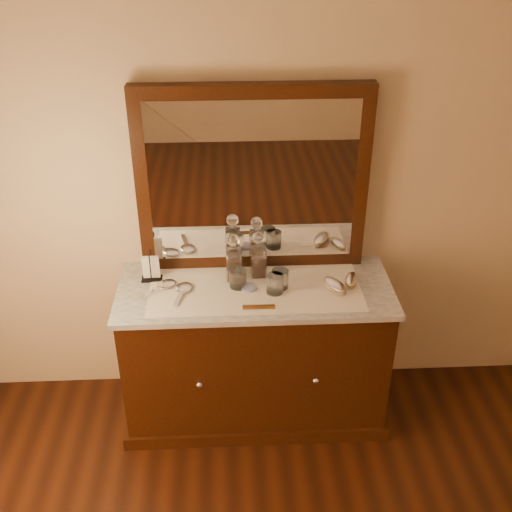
# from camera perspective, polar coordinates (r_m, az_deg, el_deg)

# --- Properties ---
(dresser_cabinet) EXTENTS (1.40, 0.55, 0.82)m
(dresser_cabinet) POSITION_cam_1_polar(r_m,az_deg,el_deg) (3.44, -0.09, -9.11)
(dresser_cabinet) COLOR black
(dresser_cabinet) RESTS_ON floor
(dresser_plinth) EXTENTS (1.46, 0.59, 0.08)m
(dresser_plinth) POSITION_cam_1_polar(r_m,az_deg,el_deg) (3.69, -0.08, -13.55)
(dresser_plinth) COLOR black
(dresser_plinth) RESTS_ON floor
(knob_left) EXTENTS (0.04, 0.04, 0.04)m
(knob_left) POSITION_cam_1_polar(r_m,az_deg,el_deg) (3.20, -5.31, -11.92)
(knob_left) COLOR silver
(knob_left) RESTS_ON dresser_cabinet
(knob_right) EXTENTS (0.04, 0.04, 0.04)m
(knob_right) POSITION_cam_1_polar(r_m,az_deg,el_deg) (3.23, 5.61, -11.54)
(knob_right) COLOR silver
(knob_right) RESTS_ON dresser_cabinet
(marble_top) EXTENTS (1.44, 0.59, 0.03)m
(marble_top) POSITION_cam_1_polar(r_m,az_deg,el_deg) (3.19, -0.09, -3.20)
(marble_top) COLOR silver
(marble_top) RESTS_ON dresser_cabinet
(mirror_frame) EXTENTS (1.20, 0.08, 1.00)m
(mirror_frame) POSITION_cam_1_polar(r_m,az_deg,el_deg) (3.16, -0.32, 7.09)
(mirror_frame) COLOR black
(mirror_frame) RESTS_ON marble_top
(mirror_glass) EXTENTS (1.06, 0.01, 0.86)m
(mirror_glass) POSITION_cam_1_polar(r_m,az_deg,el_deg) (3.13, -0.29, 6.84)
(mirror_glass) COLOR white
(mirror_glass) RESTS_ON marble_top
(lace_runner) EXTENTS (1.10, 0.45, 0.00)m
(lace_runner) POSITION_cam_1_polar(r_m,az_deg,el_deg) (3.16, -0.07, -3.15)
(lace_runner) COLOR white
(lace_runner) RESTS_ON marble_top
(pin_dish) EXTENTS (0.09, 0.09, 0.01)m
(pin_dish) POSITION_cam_1_polar(r_m,az_deg,el_deg) (3.16, -0.67, -2.96)
(pin_dish) COLOR silver
(pin_dish) RESTS_ON lace_runner
(comb) EXTENTS (0.16, 0.03, 0.01)m
(comb) POSITION_cam_1_polar(r_m,az_deg,el_deg) (3.02, 0.27, -4.80)
(comb) COLOR brown
(comb) RESTS_ON lace_runner
(napkin_rack) EXTENTS (0.11, 0.07, 0.17)m
(napkin_rack) POSITION_cam_1_polar(r_m,az_deg,el_deg) (3.26, -9.81, -1.18)
(napkin_rack) COLOR black
(napkin_rack) RESTS_ON marble_top
(decanter_left) EXTENTS (0.09, 0.09, 0.27)m
(decanter_left) POSITION_cam_1_polar(r_m,az_deg,el_deg) (3.20, -2.11, -0.53)
(decanter_left) COLOR brown
(decanter_left) RESTS_ON lace_runner
(decanter_right) EXTENTS (0.09, 0.09, 0.26)m
(decanter_right) POSITION_cam_1_polar(r_m,az_deg,el_deg) (3.23, 0.21, -0.26)
(decanter_right) COLOR brown
(decanter_right) RESTS_ON lace_runner
(brush_near) EXTENTS (0.14, 0.18, 0.05)m
(brush_near) POSITION_cam_1_polar(r_m,az_deg,el_deg) (3.17, 7.44, -2.80)
(brush_near) COLOR #95805B
(brush_near) RESTS_ON lace_runner
(brush_far) EXTENTS (0.10, 0.15, 0.04)m
(brush_far) POSITION_cam_1_polar(r_m,az_deg,el_deg) (3.24, 8.94, -2.26)
(brush_far) COLOR #95805B
(brush_far) RESTS_ON lace_runner
(hand_mirror_outer) EXTENTS (0.20, 0.20, 0.02)m
(hand_mirror_outer) POSITION_cam_1_polar(r_m,az_deg,el_deg) (3.21, -8.64, -2.77)
(hand_mirror_outer) COLOR silver
(hand_mirror_outer) RESTS_ON lace_runner
(hand_mirror_inner) EXTENTS (0.11, 0.23, 0.02)m
(hand_mirror_inner) POSITION_cam_1_polar(r_m,az_deg,el_deg) (3.16, -6.85, -3.15)
(hand_mirror_inner) COLOR silver
(hand_mirror_inner) RESTS_ON lace_runner
(tumblers) EXTENTS (0.31, 0.15, 0.10)m
(tumblers) POSITION_cam_1_polar(r_m,az_deg,el_deg) (3.14, 0.78, -2.30)
(tumblers) COLOR white
(tumblers) RESTS_ON lace_runner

